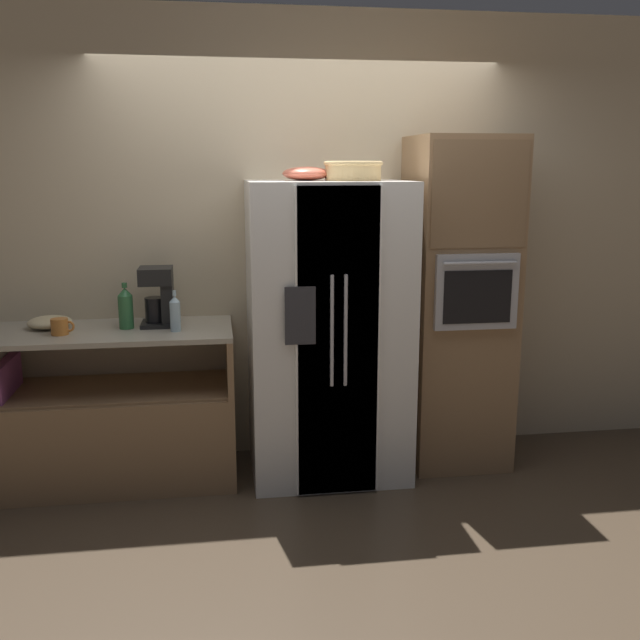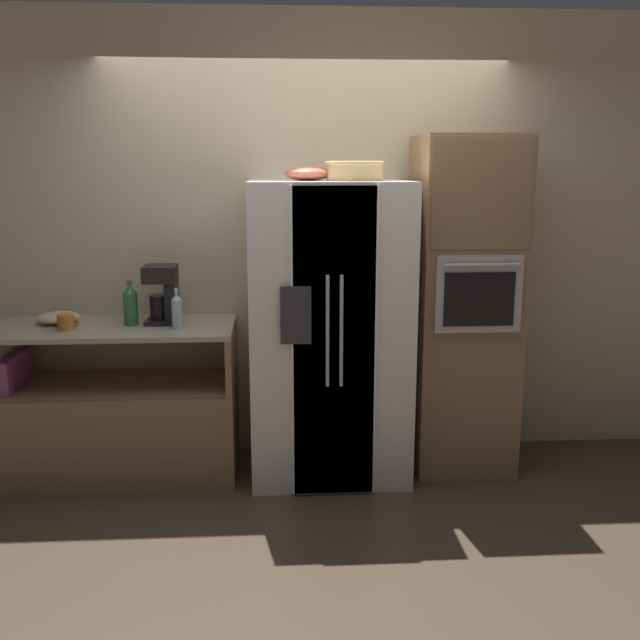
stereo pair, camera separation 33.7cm
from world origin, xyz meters
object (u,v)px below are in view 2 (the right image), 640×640
at_px(coffee_maker, 165,292).
at_px(wicker_basket, 355,170).
at_px(refrigerator, 329,331).
at_px(wall_oven, 463,306).
at_px(mug, 66,322).
at_px(fruit_bowl, 308,174).
at_px(bottle_tall, 177,311).
at_px(bottle_short, 130,305).
at_px(mixing_bowl, 59,317).

bearing_deg(coffee_maker, wicker_basket, -6.59).
xyz_separation_m(refrigerator, wall_oven, (0.83, 0.07, 0.13)).
relative_size(mug, coffee_maker, 0.37).
bearing_deg(wicker_basket, wall_oven, 6.58).
distance_m(wall_oven, coffee_maker, 1.82).
height_order(fruit_bowl, coffee_maker, fruit_bowl).
bearing_deg(bottle_tall, bottle_short, 157.95).
distance_m(bottle_short, mixing_bowl, 0.46).
bearing_deg(coffee_maker, mixing_bowl, 177.16).
relative_size(fruit_bowl, bottle_short, 1.02).
height_order(fruit_bowl, bottle_short, fruit_bowl).
height_order(wall_oven, bottle_short, wall_oven).
bearing_deg(fruit_bowl, bottle_short, 179.03).
xyz_separation_m(bottle_short, mixing_bowl, (-0.45, 0.08, -0.09)).
bearing_deg(mixing_bowl, wall_oven, -1.94).
distance_m(wicker_basket, mug, 1.89).
relative_size(refrigerator, wicker_basket, 5.23).
xyz_separation_m(mug, coffee_maker, (0.55, 0.15, 0.15)).
relative_size(mug, mixing_bowl, 0.52).
distance_m(wall_oven, mixing_bowl, 2.47).
relative_size(wall_oven, mixing_bowl, 8.09).
bearing_deg(mixing_bowl, fruit_bowl, -3.64).
relative_size(wall_oven, mug, 15.68).
bearing_deg(wall_oven, fruit_bowl, -179.24).
distance_m(refrigerator, wicker_basket, 0.96).
xyz_separation_m(refrigerator, bottle_short, (-1.18, 0.07, 0.16)).
relative_size(refrigerator, bottle_short, 6.57).
bearing_deg(refrigerator, fruit_bowl, 156.13).
bearing_deg(mixing_bowl, bottle_short, -9.87).
height_order(wall_oven, bottle_tall, wall_oven).
xyz_separation_m(bottle_tall, mixing_bowl, (-0.74, 0.20, -0.07)).
height_order(refrigerator, wicker_basket, wicker_basket).
bearing_deg(mug, fruit_bowl, 3.66).
bearing_deg(wicker_basket, bottle_short, 176.36).
height_order(wall_oven, mixing_bowl, wall_oven).
distance_m(fruit_bowl, bottle_short, 1.31).
xyz_separation_m(fruit_bowl, bottle_short, (-1.06, 0.02, -0.77)).
bearing_deg(wall_oven, coffee_maker, 178.39).
xyz_separation_m(refrigerator, wicker_basket, (0.14, -0.01, 0.95)).
distance_m(wicker_basket, bottle_tall, 1.32).
bearing_deg(refrigerator, bottle_short, 176.52).
xyz_separation_m(refrigerator, mixing_bowl, (-1.63, 0.15, 0.07)).
height_order(mug, mixing_bowl, mug).
height_order(refrigerator, mug, refrigerator).
bearing_deg(mixing_bowl, mug, -62.34).
relative_size(fruit_bowl, coffee_maker, 0.79).
relative_size(wall_oven, bottle_tall, 8.54).
distance_m(wicker_basket, mixing_bowl, 1.99).
relative_size(wall_oven, coffee_maker, 5.82).
height_order(mixing_bowl, coffee_maker, coffee_maker).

